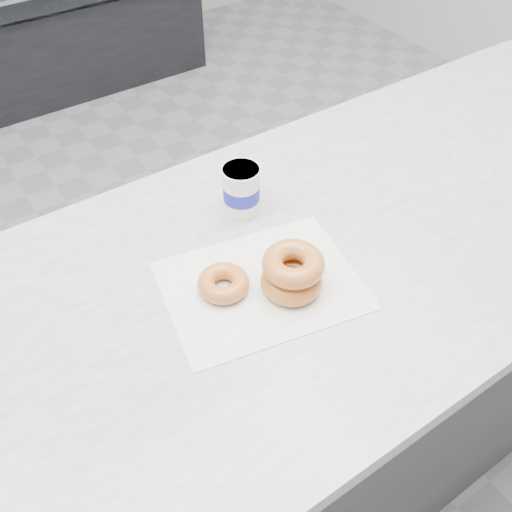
% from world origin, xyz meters
% --- Properties ---
extents(ground, '(5.00, 5.00, 0.00)m').
position_xyz_m(ground, '(0.00, 0.00, 0.00)').
color(ground, '#959597').
rests_on(ground, ground).
extents(counter, '(3.06, 0.76, 0.90)m').
position_xyz_m(counter, '(0.00, -0.60, 0.45)').
color(counter, '#333335').
rests_on(counter, ground).
extents(wax_paper, '(0.39, 0.32, 0.00)m').
position_xyz_m(wax_paper, '(-0.03, -0.62, 0.90)').
color(wax_paper, white).
rests_on(wax_paper, counter).
extents(donut_single, '(0.12, 0.12, 0.03)m').
position_xyz_m(donut_single, '(-0.09, -0.60, 0.92)').
color(donut_single, orange).
rests_on(donut_single, wax_paper).
extents(donut_stack, '(0.14, 0.14, 0.08)m').
position_xyz_m(donut_stack, '(0.01, -0.66, 0.94)').
color(donut_stack, orange).
rests_on(donut_stack, wax_paper).
extents(coffee_cup, '(0.09, 0.09, 0.10)m').
position_xyz_m(coffee_cup, '(0.06, -0.43, 0.95)').
color(coffee_cup, white).
rests_on(coffee_cup, counter).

